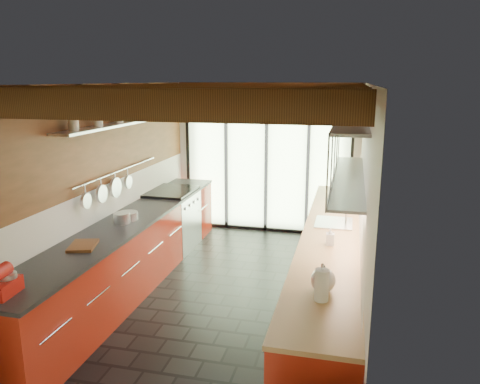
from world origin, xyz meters
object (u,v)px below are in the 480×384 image
at_px(stand_mixer, 4,283).
at_px(kettle, 323,279).
at_px(paper_towel, 322,286).
at_px(bowl, 337,196).
at_px(soap_bottle, 330,236).

xyz_separation_m(stand_mixer, kettle, (2.54, 0.69, 0.00)).
relative_size(stand_mixer, paper_towel, 0.98).
distance_m(paper_towel, bowl, 3.50).
bearing_deg(stand_mixer, bowl, 57.55).
height_order(stand_mixer, kettle, stand_mixer).
bearing_deg(soap_bottle, paper_towel, -90.00).
bearing_deg(bowl, soap_bottle, -90.00).
height_order(stand_mixer, paper_towel, paper_towel).
distance_m(kettle, bowl, 3.30).
relative_size(soap_bottle, bowl, 1.02).
relative_size(kettle, bowl, 1.54).
distance_m(paper_towel, soap_bottle, 1.34).
distance_m(stand_mixer, bowl, 4.73).
height_order(paper_towel, soap_bottle, paper_towel).
distance_m(stand_mixer, kettle, 2.63).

